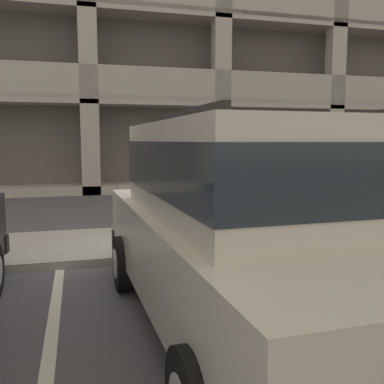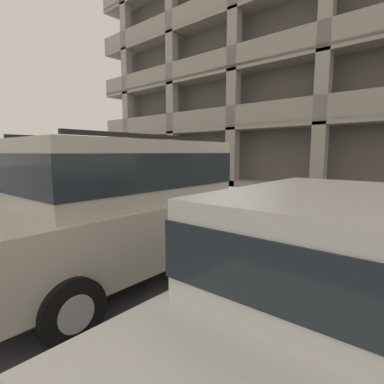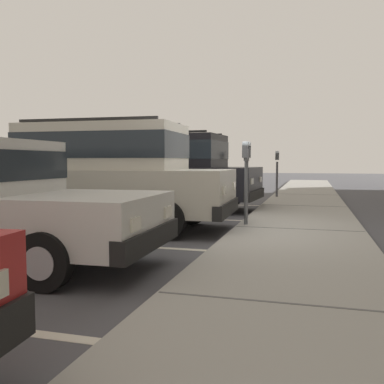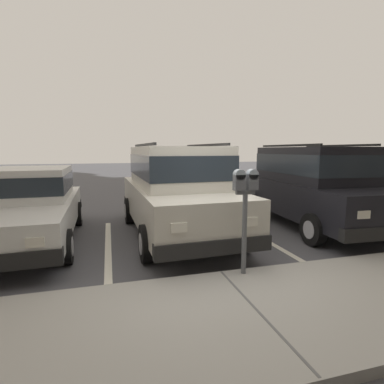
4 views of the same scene
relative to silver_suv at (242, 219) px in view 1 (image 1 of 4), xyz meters
The scene contains 5 objects.
ground_plane 2.55m from the silver_suv, 93.08° to the left, with size 80.00×80.00×0.10m.
sidewalk 3.73m from the silver_suv, 91.96° to the left, with size 40.00×2.20×0.12m.
parking_stall_lines 2.04m from the silver_suv, 30.53° to the left, with size 13.04×4.80×0.01m.
silver_suv is the anchor object (origin of this frame).
parking_meter_near 2.67m from the silver_suv, 99.03° to the left, with size 0.35×0.12×1.52m.
Camera 1 is at (-1.34, -5.92, 1.81)m, focal length 40.00 mm.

